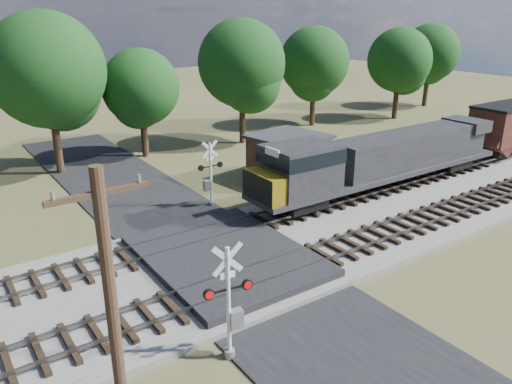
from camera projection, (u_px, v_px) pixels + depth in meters
ground at (231, 268)px, 23.61m from camera, size 160.00×160.00×0.00m
ballast_bed at (371, 215)px, 29.28m from camera, size 140.00×10.00×0.30m
road at (231, 267)px, 23.59m from camera, size 7.00×60.00×0.08m
crossing_panel at (226, 258)px, 23.88m from camera, size 7.00×9.00×0.62m
track_near at (309, 259)px, 23.59m from camera, size 140.00×2.60×0.33m
track_far at (250, 224)px, 27.45m from camera, size 140.00×2.60×0.33m
crossing_signal_near at (231, 312)px, 16.95m from camera, size 1.78×0.43×4.43m
crossing_signal_far at (210, 180)px, 30.39m from camera, size 1.69×0.37×4.20m
utility_pole at (116, 341)px, 11.05m from camera, size 2.12×0.29×8.66m
equipment_shed at (289, 157)px, 35.50m from camera, size 5.50×5.50×3.23m
treeline at (171, 74)px, 40.63m from camera, size 80.50×10.44×11.60m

